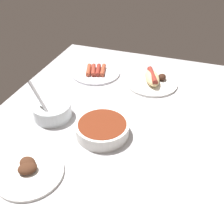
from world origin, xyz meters
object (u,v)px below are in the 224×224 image
plate_grilled_meat (29,171)px  bowl_coleslaw (52,110)px  bowl_chili (102,128)px  plate_hotdog_assembled (152,80)px  plate_sausages (96,72)px

plate_grilled_meat → bowl_coleslaw: (-26.44, -6.91, 2.22)cm
bowl_chili → plate_grilled_meat: bearing=-31.8°
bowl_chili → plate_grilled_meat: size_ratio=0.91×
bowl_chili → bowl_coleslaw: (-3.28, -21.28, 0.45)cm
bowl_chili → plate_hotdog_assembled: size_ratio=0.80×
bowl_chili → bowl_coleslaw: bowl_coleslaw is taller
bowl_chili → bowl_coleslaw: 21.53cm
plate_hotdog_assembled → plate_sausages: 27.56cm
plate_grilled_meat → plate_sausages: plate_grilled_meat is taller
plate_sausages → bowl_coleslaw: bearing=-4.6°
bowl_chili → plate_hotdog_assembled: bearing=166.8°
plate_hotdog_assembled → bowl_chili: bearing=-13.2°
bowl_coleslaw → plate_sausages: bearing=175.4°
plate_sausages → plate_grilled_meat: bearing=3.6°
plate_grilled_meat → bowl_coleslaw: size_ratio=1.34×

